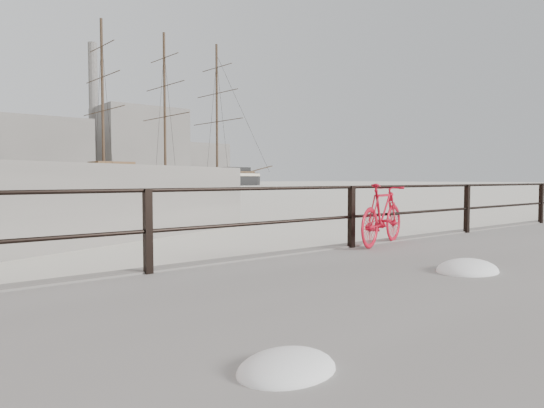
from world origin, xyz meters
TOP-DOWN VIEW (x-y plane):
  - ground at (0.00, 0.00)m, footprint 400.00×400.00m
  - guardrail at (0.00, -0.15)m, footprint 28.00×0.10m
  - bicycle at (-2.89, -0.28)m, footprint 1.72×0.76m
  - barque_black at (33.33, 82.20)m, footprint 55.43×20.97m
  - industrial_west at (20.00, 140.00)m, footprint 32.00×18.00m
  - industrial_mid at (55.00, 145.00)m, footprint 26.00×20.00m
  - industrial_east at (78.00, 150.00)m, footprint 20.00×16.00m
  - smokestack at (42.00, 150.00)m, footprint 2.80×2.80m

SIDE VIEW (x-z plane):
  - ground at x=0.00m, z-range 0.00..0.00m
  - barque_black at x=33.33m, z-range -15.61..15.61m
  - guardrail at x=0.00m, z-range 0.35..1.35m
  - bicycle at x=-2.89m, z-range 0.35..1.39m
  - industrial_east at x=78.00m, z-range 0.00..14.00m
  - industrial_west at x=20.00m, z-range 0.00..18.00m
  - industrial_mid at x=55.00m, z-range 0.00..24.00m
  - smokestack at x=42.00m, z-range 0.00..44.00m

